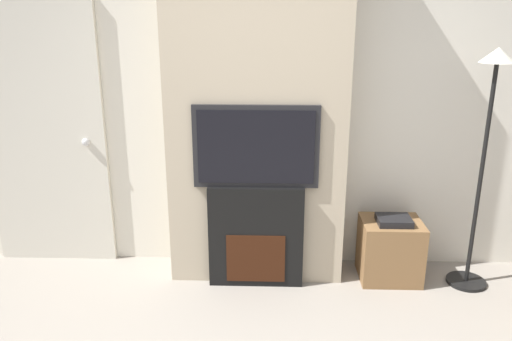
{
  "coord_description": "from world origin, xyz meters",
  "views": [
    {
      "loc": [
        0.11,
        -1.71,
        1.93
      ],
      "look_at": [
        0.0,
        1.63,
        0.88
      ],
      "focal_mm": 35.0,
      "sensor_mm": 36.0,
      "label": 1
    }
  ],
  "objects": [
    {
      "name": "fireplace",
      "position": [
        0.0,
        1.63,
        0.38
      ],
      "size": [
        0.69,
        0.15,
        0.76
      ],
      "color": "black",
      "rests_on": "ground_plane"
    },
    {
      "name": "media_stand",
      "position": [
        1.01,
        1.73,
        0.24
      ],
      "size": [
        0.44,
        0.38,
        0.51
      ],
      "color": "brown",
      "rests_on": "ground_plane"
    },
    {
      "name": "wall_back",
      "position": [
        0.0,
        2.03,
        1.35
      ],
      "size": [
        6.0,
        0.06,
        2.7
      ],
      "color": "silver",
      "rests_on": "ground_plane"
    },
    {
      "name": "television",
      "position": [
        0.0,
        1.63,
        1.06
      ],
      "size": [
        0.88,
        0.07,
        0.59
      ],
      "color": "black",
      "rests_on": "fireplace"
    },
    {
      "name": "entry_door",
      "position": [
        -1.64,
        1.97,
        1.04
      ],
      "size": [
        0.94,
        0.09,
        2.08
      ],
      "color": "beige",
      "rests_on": "ground_plane"
    },
    {
      "name": "chimney_breast",
      "position": [
        0.0,
        1.81,
        1.35
      ],
      "size": [
        1.28,
        0.37,
        2.7
      ],
      "color": "tan",
      "rests_on": "ground_plane"
    },
    {
      "name": "floor_lamp",
      "position": [
        1.58,
        1.66,
        1.16
      ],
      "size": [
        0.29,
        0.29,
        1.73
      ],
      "color": "black",
      "rests_on": "ground_plane"
    }
  ]
}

